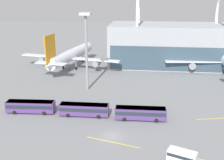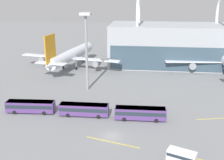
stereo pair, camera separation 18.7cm
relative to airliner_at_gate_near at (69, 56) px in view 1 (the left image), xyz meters
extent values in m
plane|color=slate|center=(22.70, -51.06, -5.33)|extent=(440.00, 440.00, 0.00)
torus|color=white|center=(25.59, 11.46, 15.18)|extent=(1.10, 19.07, 19.07)
torus|color=white|center=(57.95, 11.46, 15.18)|extent=(1.10, 19.07, 19.07)
cylinder|color=silver|center=(0.30, 1.57, -0.01)|extent=(10.34, 33.37, 4.28)
sphere|color=silver|center=(3.36, 17.86, -0.01)|extent=(4.20, 4.20, 4.20)
cone|color=silver|center=(-2.77, -14.72, -0.01)|extent=(5.34, 7.90, 4.07)
cube|color=silver|center=(-0.08, -0.41, -0.76)|extent=(40.34, 10.49, 0.35)
cylinder|color=gray|center=(-11.21, 1.68, -2.13)|extent=(2.88, 4.11, 2.22)
cylinder|color=gray|center=(11.06, -2.51, -2.13)|extent=(2.88, 4.11, 2.22)
cube|color=orange|center=(-2.62, -13.92, 5.33)|extent=(1.61, 6.55, 9.41)
cube|color=silver|center=(-2.62, -13.92, 0.41)|extent=(11.54, 5.20, 0.28)
cylinder|color=gray|center=(2.35, 12.50, -2.61)|extent=(0.36, 0.36, 4.34)
cylinder|color=black|center=(2.35, 12.50, -4.78)|extent=(0.65, 1.16, 1.10)
cylinder|color=gray|center=(-2.81, 0.10, -2.61)|extent=(0.36, 0.36, 4.34)
cylinder|color=black|center=(-2.81, 0.10, -4.78)|extent=(0.65, 1.16, 1.10)
cylinder|color=gray|center=(2.66, -0.93, -2.61)|extent=(0.36, 0.36, 4.34)
cylinder|color=black|center=(2.66, -0.93, -4.78)|extent=(0.65, 1.16, 1.10)
cylinder|color=silver|center=(58.44, 3.48, -0.13)|extent=(8.52, 37.33, 4.72)
sphere|color=silver|center=(56.53, 21.90, -0.13)|extent=(4.62, 4.62, 4.62)
cylinder|color=gray|center=(46.20, -0.07, -2.49)|extent=(2.87, 3.28, 2.57)
cylinder|color=gray|center=(57.16, 15.83, -2.69)|extent=(0.36, 0.36, 4.17)
cylinder|color=black|center=(57.16, 15.83, -4.78)|extent=(0.56, 1.14, 1.10)
cylinder|color=gray|center=(55.63, 0.91, -2.69)|extent=(0.36, 0.36, 4.17)
cylinder|color=black|center=(55.63, 0.91, -4.78)|extent=(0.56, 1.14, 1.10)
cube|color=#56387A|center=(1.04, -41.45, -3.62)|extent=(12.12, 3.40, 2.66)
cube|color=#232D38|center=(1.04, -41.45, -3.36)|extent=(11.88, 3.42, 0.93)
cube|color=silver|center=(1.04, -41.45, -2.35)|extent=(11.75, 3.30, 0.12)
cylinder|color=black|center=(4.67, -39.98, -4.83)|extent=(1.02, 0.36, 1.00)
cylinder|color=black|center=(4.82, -42.48, -4.83)|extent=(1.02, 0.36, 1.00)
cylinder|color=black|center=(-2.74, -40.41, -4.83)|extent=(1.02, 0.36, 1.00)
cylinder|color=black|center=(-2.59, -42.91, -4.83)|extent=(1.02, 0.36, 1.00)
cube|color=#56387A|center=(14.69, -41.69, -3.62)|extent=(12.03, 2.93, 2.66)
cube|color=#232D38|center=(14.69, -41.69, -3.36)|extent=(11.79, 2.95, 0.93)
cube|color=silver|center=(14.69, -41.69, -2.35)|extent=(11.67, 2.84, 0.12)
cylinder|color=black|center=(18.38, -40.37, -4.83)|extent=(1.01, 0.32, 1.00)
cylinder|color=black|center=(18.43, -42.87, -4.83)|extent=(1.01, 0.32, 1.00)
cylinder|color=black|center=(10.96, -40.51, -4.83)|extent=(1.01, 0.32, 1.00)
cylinder|color=black|center=(11.00, -43.01, -4.83)|extent=(1.01, 0.32, 1.00)
cube|color=#56387A|center=(28.35, -42.22, -3.62)|extent=(12.06, 3.07, 2.66)
cube|color=#232D38|center=(28.35, -42.22, -3.36)|extent=(11.82, 3.10, 0.93)
cube|color=silver|center=(28.35, -42.22, -2.35)|extent=(11.69, 2.98, 0.12)
cylinder|color=black|center=(32.02, -40.85, -4.83)|extent=(1.01, 0.33, 1.00)
cylinder|color=black|center=(32.10, -43.36, -4.83)|extent=(1.01, 0.33, 1.00)
cylinder|color=black|center=(24.60, -41.08, -4.83)|extent=(1.01, 0.33, 1.00)
cylinder|color=black|center=(24.67, -43.59, -4.83)|extent=(1.01, 0.33, 1.00)
cube|color=silver|center=(36.06, -58.90, -4.01)|extent=(5.47, 3.91, 2.05)
cube|color=#232D38|center=(36.06, -58.90, -3.68)|extent=(5.34, 3.87, 0.61)
cylinder|color=black|center=(37.80, -58.51, -4.98)|extent=(0.73, 0.47, 0.70)
cylinder|color=black|center=(35.10, -57.40, -4.98)|extent=(0.73, 0.47, 0.70)
cylinder|color=gray|center=(11.61, -22.75, 5.97)|extent=(0.77, 0.77, 22.61)
cube|color=silver|center=(11.61, -22.75, 17.58)|extent=(3.07, 3.07, 0.77)
cube|color=yellow|center=(23.08, -53.38, -5.33)|extent=(11.33, 3.35, 0.01)
cube|color=yellow|center=(47.46, -39.19, -5.33)|extent=(11.63, 3.13, 0.01)
camera|label=1|loc=(28.89, -103.16, 23.87)|focal=45.00mm
camera|label=2|loc=(29.07, -103.14, 23.87)|focal=45.00mm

